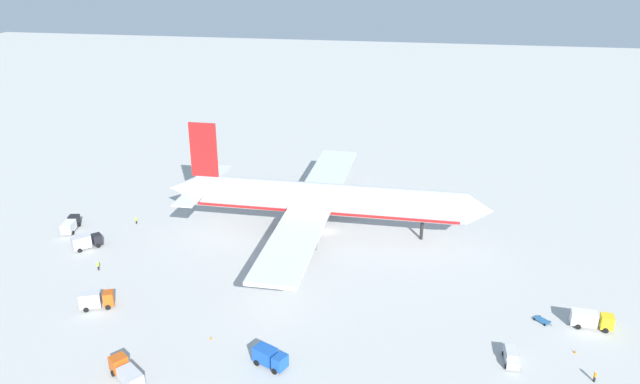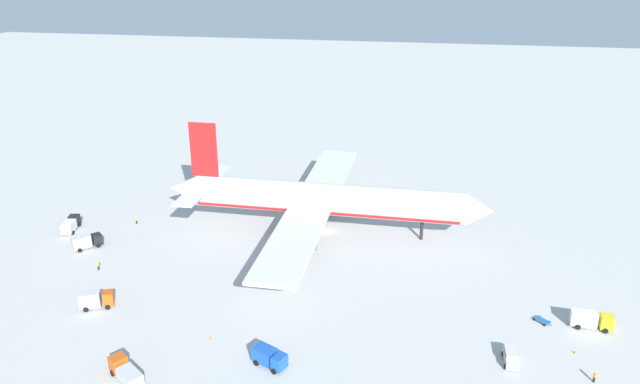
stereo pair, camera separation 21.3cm
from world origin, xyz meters
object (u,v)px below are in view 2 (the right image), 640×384
at_px(service_truck_5, 125,371).
at_px(service_truck_2, 96,299).
at_px(service_truck_0, 71,224).
at_px(baggage_cart_0, 209,167).
at_px(service_van, 511,356).
at_px(traffic_cone_0, 211,338).
at_px(service_truck_3, 86,241).
at_px(baggage_cart_1, 542,321).
at_px(ground_worker_1, 98,266).
at_px(service_truck_4, 591,319).
at_px(airliner, 321,200).
at_px(ground_worker_0, 136,220).
at_px(service_truck_1, 269,357).
at_px(traffic_cone_1, 575,352).
at_px(traffic_cone_2, 218,162).
at_px(ground_worker_2, 595,377).

bearing_deg(service_truck_5, service_truck_2, 130.38).
xyz_separation_m(service_truck_0, baggage_cart_0, (15.52, 43.16, -0.63)).
relative_size(service_van, traffic_cone_0, 8.74).
relative_size(service_truck_3, baggage_cart_1, 2.00).
bearing_deg(service_van, service_truck_3, 164.87).
bearing_deg(traffic_cone_0, baggage_cart_1, 15.93).
bearing_deg(ground_worker_1, service_truck_5, -54.26).
relative_size(service_truck_4, ground_worker_1, 3.70).
relative_size(service_truck_2, traffic_cone_0, 10.68).
height_order(airliner, ground_worker_0, airliner).
bearing_deg(service_truck_1, traffic_cone_1, 14.40).
height_order(baggage_cart_1, ground_worker_1, ground_worker_1).
height_order(traffic_cone_1, traffic_cone_2, same).
xyz_separation_m(service_truck_1, baggage_cart_0, (-39.36, 79.96, -0.69)).
bearing_deg(baggage_cart_1, service_truck_4, -1.45).
bearing_deg(baggage_cart_1, service_van, -117.56).
bearing_deg(service_truck_4, service_van, -139.25).
height_order(service_truck_4, ground_worker_0, service_truck_4).
bearing_deg(traffic_cone_2, service_truck_3, -98.05).
relative_size(ground_worker_2, traffic_cone_2, 3.17).
distance_m(service_truck_3, ground_worker_0, 13.91).
xyz_separation_m(airliner, service_truck_4, (49.71, -27.82, -5.84)).
height_order(service_truck_3, traffic_cone_1, service_truck_3).
bearing_deg(service_truck_0, service_van, -18.05).
relative_size(ground_worker_0, ground_worker_1, 0.92).
distance_m(service_truck_5, ground_worker_2, 66.64).
height_order(service_truck_1, service_truck_4, service_truck_4).
xyz_separation_m(service_truck_2, traffic_cone_0, (22.42, -5.02, -1.39)).
xyz_separation_m(service_truck_1, ground_worker_2, (46.25, 5.12, -0.62)).
bearing_deg(ground_worker_2, service_truck_2, 176.80).
bearing_deg(baggage_cart_1, baggage_cart_0, 143.06).
bearing_deg(traffic_cone_2, service_truck_2, -85.77).
xyz_separation_m(baggage_cart_0, ground_worker_1, (-0.51, -58.20, 0.09)).
bearing_deg(service_truck_2, service_truck_3, 124.34).
bearing_deg(service_truck_3, ground_worker_1, -48.13).
bearing_deg(ground_worker_2, traffic_cone_1, 101.62).
xyz_separation_m(baggage_cart_1, traffic_cone_1, (3.71, -7.85, 0.01)).
relative_size(airliner, traffic_cone_2, 130.12).
xyz_separation_m(baggage_cart_0, baggage_cart_1, (80.58, -60.58, -0.56)).
xyz_separation_m(baggage_cart_1, traffic_cone_0, (-52.02, -14.85, 0.01)).
bearing_deg(baggage_cart_0, airliner, -40.75).
bearing_deg(service_truck_5, traffic_cone_1, 15.92).
xyz_separation_m(service_truck_0, ground_worker_0, (12.32, 6.04, -0.63)).
relative_size(service_truck_5, traffic_cone_1, 12.10).
relative_size(baggage_cart_1, ground_worker_1, 1.58).
relative_size(ground_worker_1, traffic_cone_0, 3.23).
bearing_deg(service_truck_3, traffic_cone_1, -11.17).
relative_size(baggage_cart_0, ground_worker_0, 1.85).
xyz_separation_m(baggage_cart_1, traffic_cone_2, (-80.14, 67.20, 0.01)).
relative_size(airliner, ground_worker_1, 40.26).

